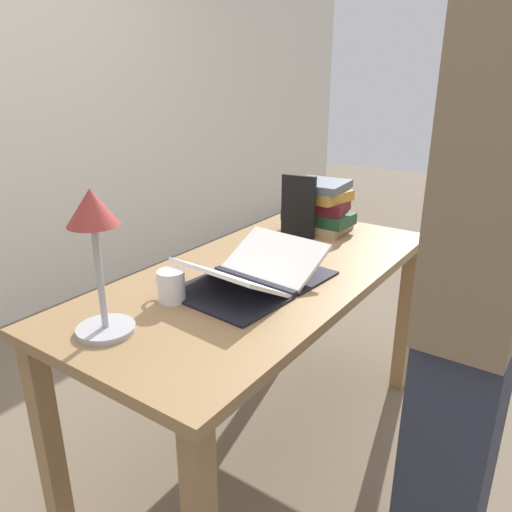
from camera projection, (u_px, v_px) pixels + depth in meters
name	position (u px, v px, depth m)	size (l,w,h in m)	color
ground_plane	(262.00, 444.00, 1.99)	(12.00, 12.00, 0.00)	#70604C
reading_desk	(263.00, 297.00, 1.77)	(1.50, 0.70, 0.75)	#937047
open_book	(254.00, 274.00, 1.62)	(0.53, 0.38, 0.12)	black
book_stack_tall	(319.00, 207.00, 2.15)	(0.24, 0.30, 0.21)	tan
book_standing_upright	(298.00, 207.00, 2.04)	(0.05, 0.14, 0.26)	black
reading_lamp	(95.00, 235.00, 1.24)	(0.16, 0.16, 0.39)	#ADADB2
coffee_mug	(171.00, 286.00, 1.50)	(0.08, 0.11, 0.10)	white
person_reader	(474.00, 317.00, 1.19)	(0.36, 0.21, 1.73)	#2D3342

